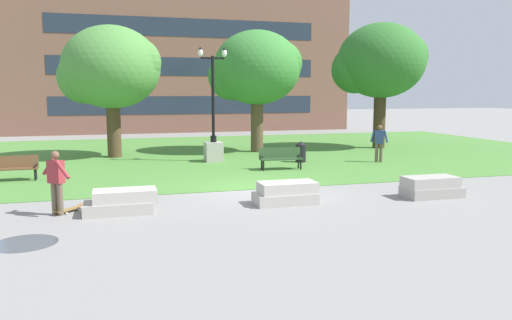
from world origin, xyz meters
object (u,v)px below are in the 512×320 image
(concrete_block_left, at_px, (286,193))
(concrete_block_right, at_px, (431,187))
(skateboard, at_px, (70,209))
(park_bench_near_left, at_px, (12,167))
(concrete_block_center, at_px, (121,202))
(lamp_post_left, at_px, (213,139))
(park_bench_near_right, at_px, (281,157))
(person_skateboarder, at_px, (56,179))
(trash_bin, at_px, (301,152))
(person_bystander_near_lawn, at_px, (379,141))

(concrete_block_left, xyz_separation_m, concrete_block_right, (4.63, -0.35, 0.00))
(skateboard, height_order, park_bench_near_left, park_bench_near_left)
(concrete_block_center, height_order, lamp_post_left, lamp_post_left)
(park_bench_near_right, bearing_deg, concrete_block_center, -137.49)
(concrete_block_right, relative_size, skateboard, 1.99)
(person_skateboarder, relative_size, park_bench_near_left, 0.94)
(concrete_block_right, bearing_deg, concrete_block_center, 177.04)
(park_bench_near_left, distance_m, park_bench_near_right, 10.30)
(trash_bin, bearing_deg, concrete_block_center, -136.18)
(concrete_block_center, xyz_separation_m, person_skateboarder, (-1.62, 0.26, 0.66))
(park_bench_near_right, relative_size, lamp_post_left, 0.35)
(trash_bin, relative_size, person_bystander_near_lawn, 0.56)
(trash_bin, bearing_deg, concrete_block_left, -113.79)
(concrete_block_left, relative_size, park_bench_near_left, 0.99)
(concrete_block_right, relative_size, lamp_post_left, 0.34)
(concrete_block_left, bearing_deg, park_bench_near_left, 143.34)
(skateboard, height_order, person_bystander_near_lawn, person_bystander_near_lawn)
(skateboard, height_order, lamp_post_left, lamp_post_left)
(concrete_block_center, bearing_deg, person_bystander_near_lawn, 30.33)
(concrete_block_left, distance_m, person_skateboarder, 6.31)
(skateboard, height_order, trash_bin, trash_bin)
(concrete_block_right, distance_m, person_bystander_near_lawn, 7.65)
(lamp_post_left, bearing_deg, park_bench_near_left, -159.60)
(person_skateboarder, bearing_deg, park_bench_near_right, 35.11)
(concrete_block_center, xyz_separation_m, park_bench_near_left, (-3.76, 6.12, 0.23))
(park_bench_near_left, bearing_deg, person_bystander_near_lawn, 2.46)
(skateboard, distance_m, park_bench_near_right, 9.64)
(skateboard, bearing_deg, concrete_block_left, -5.95)
(concrete_block_left, bearing_deg, concrete_block_center, 178.42)
(person_skateboarder, xyz_separation_m, park_bench_near_right, (8.17, 5.74, -0.43))
(person_skateboarder, height_order, person_bystander_near_lawn, person_bystander_near_lawn)
(person_skateboarder, height_order, park_bench_near_left, person_skateboarder)
(concrete_block_center, bearing_deg, skateboard, 159.84)
(concrete_block_left, height_order, person_bystander_near_lawn, person_bystander_near_lawn)
(person_skateboarder, height_order, skateboard, person_skateboarder)
(concrete_block_right, bearing_deg, lamp_post_left, 117.33)
(concrete_block_left, bearing_deg, lamp_post_left, 92.02)
(concrete_block_center, height_order, person_skateboarder, person_skateboarder)
(trash_bin, bearing_deg, concrete_block_right, -82.21)
(concrete_block_right, relative_size, trash_bin, 1.88)
(lamp_post_left, bearing_deg, park_bench_near_right, -54.43)
(skateboard, bearing_deg, person_skateboarder, -138.52)
(park_bench_near_right, bearing_deg, lamp_post_left, 125.57)
(concrete_block_center, relative_size, park_bench_near_left, 1.06)
(person_skateboarder, bearing_deg, concrete_block_center, -8.97)
(concrete_block_right, bearing_deg, concrete_block_left, 175.67)
(concrete_block_right, height_order, person_skateboarder, person_skateboarder)
(concrete_block_left, distance_m, person_bystander_near_lawn, 9.82)
(park_bench_near_left, relative_size, lamp_post_left, 0.35)
(skateboard, bearing_deg, trash_bin, 37.61)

